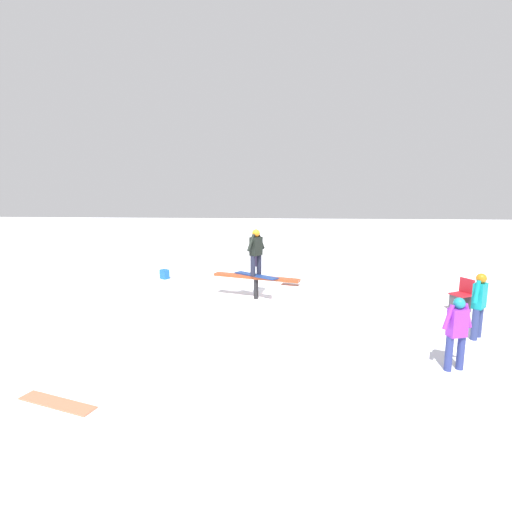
{
  "coord_description": "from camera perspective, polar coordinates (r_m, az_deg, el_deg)",
  "views": [
    {
      "loc": [
        -0.79,
        11.51,
        3.32
      ],
      "look_at": [
        0.0,
        0.0,
        1.3
      ],
      "focal_mm": 28.0,
      "sensor_mm": 36.0,
      "label": 1
    }
  ],
  "objects": [
    {
      "name": "bystander_purple",
      "position": [
        8.15,
        26.77,
        -9.41
      ],
      "size": [
        0.6,
        0.28,
        1.37
      ],
      "rotation": [
        0.0,
        0.0,
        0.29
      ],
      "color": "navy",
      "rests_on": "ground"
    },
    {
      "name": "snow_kicker_ramp",
      "position": [
        11.45,
        7.84,
        -5.66
      ],
      "size": [
        2.17,
        1.97,
        0.51
      ],
      "primitive_type": "cube",
      "rotation": [
        0.0,
        0.0,
        -0.31
      ],
      "color": "white",
      "rests_on": "ground"
    },
    {
      "name": "main_rider_on_rail",
      "position": [
        11.7,
        -0.0,
        0.45
      ],
      "size": [
        1.37,
        1.1,
        1.39
      ],
      "rotation": [
        0.0,
        0.0,
        -0.63
      ],
      "color": "navy",
      "rests_on": "rail_feature"
    },
    {
      "name": "backpack_on_snow",
      "position": [
        14.86,
        -12.94,
        -2.55
      ],
      "size": [
        0.37,
        0.35,
        0.34
      ],
      "primitive_type": "cube",
      "rotation": [
        0.0,
        0.0,
        5.67
      ],
      "color": "blue",
      "rests_on": "ground"
    },
    {
      "name": "bystander_green",
      "position": [
        16.74,
        -0.16,
        1.21
      ],
      "size": [
        0.42,
        0.57,
        1.39
      ],
      "rotation": [
        0.0,
        0.0,
        5.3
      ],
      "color": "black",
      "rests_on": "ground"
    },
    {
      "name": "loose_snowboard_coral",
      "position": [
        7.26,
        -26.54,
        -18.28
      ],
      "size": [
        1.37,
        0.68,
        0.02
      ],
      "primitive_type": "cube",
      "rotation": [
        0.0,
        0.0,
        2.83
      ],
      "color": "#F56F4C",
      "rests_on": "ground"
    },
    {
      "name": "bystander_teal",
      "position": [
        10.01,
        29.25,
        -5.79
      ],
      "size": [
        0.49,
        0.53,
        1.47
      ],
      "rotation": [
        0.0,
        0.0,
        3.97
      ],
      "color": "navy",
      "rests_on": "ground"
    },
    {
      "name": "rail_feature",
      "position": [
        11.86,
        -0.0,
        -3.33
      ],
      "size": [
        2.62,
        1.07,
        0.7
      ],
      "rotation": [
        0.0,
        0.0,
        -0.31
      ],
      "color": "black",
      "rests_on": "ground"
    },
    {
      "name": "folding_chair",
      "position": [
        12.1,
        27.37,
        -5.09
      ],
      "size": [
        0.6,
        0.6,
        0.88
      ],
      "rotation": [
        0.0,
        0.0,
        2.06
      ],
      "color": "#3F3F44",
      "rests_on": "ground"
    },
    {
      "name": "ground_plane",
      "position": [
        12.01,
        -0.0,
        -6.1
      ],
      "size": [
        60.0,
        60.0,
        0.0
      ],
      "primitive_type": "plane",
      "color": "white"
    }
  ]
}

